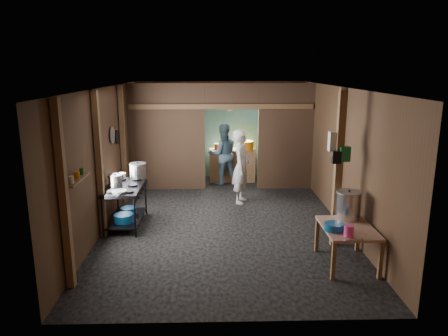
{
  "coord_description": "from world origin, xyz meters",
  "views": [
    {
      "loc": [
        -0.21,
        -7.95,
        2.96
      ],
      "look_at": [
        0.0,
        -0.2,
        1.1
      ],
      "focal_mm": 33.7,
      "sensor_mm": 36.0,
      "label": 1
    }
  ],
  "objects_px": {
    "prep_table": "(347,246)",
    "stock_pot": "(348,206)",
    "cook": "(241,166)",
    "yellow_tub": "(246,145)",
    "gas_range": "(126,206)",
    "stove_pot_large": "(138,171)",
    "pink_bucket": "(349,231)"
  },
  "relations": [
    {
      "from": "prep_table",
      "to": "stock_pot",
      "type": "distance_m",
      "value": 0.65
    },
    {
      "from": "stock_pot",
      "to": "cook",
      "type": "distance_m",
      "value": 3.13
    },
    {
      "from": "stock_pot",
      "to": "yellow_tub",
      "type": "bearing_deg",
      "value": 105.39
    },
    {
      "from": "yellow_tub",
      "to": "prep_table",
      "type": "bearing_deg",
      "value": -76.87
    },
    {
      "from": "gas_range",
      "to": "prep_table",
      "type": "relative_size",
      "value": 1.29
    },
    {
      "from": "gas_range",
      "to": "prep_table",
      "type": "bearing_deg",
      "value": -25.24
    },
    {
      "from": "prep_table",
      "to": "stove_pot_large",
      "type": "relative_size",
      "value": 3.07
    },
    {
      "from": "prep_table",
      "to": "stock_pot",
      "type": "relative_size",
      "value": 2.22
    },
    {
      "from": "prep_table",
      "to": "pink_bucket",
      "type": "height_order",
      "value": "pink_bucket"
    },
    {
      "from": "stock_pot",
      "to": "pink_bucket",
      "type": "xyz_separation_m",
      "value": [
        -0.22,
        -0.74,
        -0.13
      ]
    },
    {
      "from": "prep_table",
      "to": "stock_pot",
      "type": "xyz_separation_m",
      "value": [
        0.11,
        0.37,
        0.52
      ]
    },
    {
      "from": "pink_bucket",
      "to": "stock_pot",
      "type": "bearing_deg",
      "value": 73.46
    },
    {
      "from": "stock_pot",
      "to": "stove_pot_large",
      "type": "bearing_deg",
      "value": 152.28
    },
    {
      "from": "stock_pot",
      "to": "pink_bucket",
      "type": "distance_m",
      "value": 0.78
    },
    {
      "from": "stock_pot",
      "to": "cook",
      "type": "height_order",
      "value": "cook"
    },
    {
      "from": "stove_pot_large",
      "to": "cook",
      "type": "bearing_deg",
      "value": 21.21
    },
    {
      "from": "stock_pot",
      "to": "prep_table",
      "type": "bearing_deg",
      "value": -106.13
    },
    {
      "from": "prep_table",
      "to": "cook",
      "type": "height_order",
      "value": "cook"
    },
    {
      "from": "prep_table",
      "to": "pink_bucket",
      "type": "relative_size",
      "value": 6.28
    },
    {
      "from": "cook",
      "to": "stove_pot_large",
      "type": "bearing_deg",
      "value": 125.09
    },
    {
      "from": "prep_table",
      "to": "pink_bucket",
      "type": "bearing_deg",
      "value": -106.96
    },
    {
      "from": "gas_range",
      "to": "stock_pot",
      "type": "distance_m",
      "value": 4.08
    },
    {
      "from": "stove_pot_large",
      "to": "cook",
      "type": "relative_size",
      "value": 0.2
    },
    {
      "from": "gas_range",
      "to": "stock_pot",
      "type": "relative_size",
      "value": 2.85
    },
    {
      "from": "prep_table",
      "to": "yellow_tub",
      "type": "xyz_separation_m",
      "value": [
        -1.16,
        4.98,
        0.66
      ]
    },
    {
      "from": "yellow_tub",
      "to": "cook",
      "type": "distance_m",
      "value": 1.89
    },
    {
      "from": "stock_pot",
      "to": "cook",
      "type": "bearing_deg",
      "value": 118.91
    },
    {
      "from": "stove_pot_large",
      "to": "pink_bucket",
      "type": "xyz_separation_m",
      "value": [
        3.43,
        -2.66,
        -0.24
      ]
    },
    {
      "from": "stove_pot_large",
      "to": "pink_bucket",
      "type": "bearing_deg",
      "value": -37.78
    },
    {
      "from": "gas_range",
      "to": "stove_pot_large",
      "type": "distance_m",
      "value": 0.78
    },
    {
      "from": "prep_table",
      "to": "cook",
      "type": "relative_size",
      "value": 0.63
    },
    {
      "from": "stove_pot_large",
      "to": "cook",
      "type": "xyz_separation_m",
      "value": [
        2.13,
        0.83,
        -0.11
      ]
    }
  ]
}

